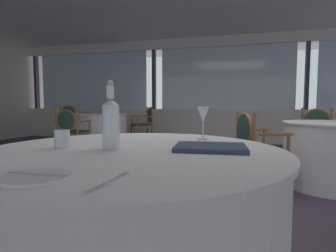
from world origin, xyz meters
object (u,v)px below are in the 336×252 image
Objects in this scene: dining_chair_0_0 at (317,133)px; side_plate at (36,177)px; dining_chair_0_1 at (255,145)px; dining_chair_1_2 at (71,129)px; water_tumbler at (62,139)px; menu_book at (210,147)px; dining_chair_1_0 at (145,122)px; dining_chair_1_1 at (71,121)px; wine_glass at (203,115)px; water_bottle at (111,122)px.

side_plate is at bearing -17.82° from dining_chair_0_0.
side_plate is 2.62m from dining_chair_0_1.
side_plate is 4.36m from dining_chair_1_2.
side_plate is 2.19× the size of water_tumbler.
dining_chair_1_0 reaches higher than menu_book.
menu_book is at bearing -23.97° from dining_chair_1_1.
wine_glass reaches higher than side_plate.
dining_chair_1_1 is (-3.90, 4.59, -0.21)m from menu_book.
water_bottle is 5.07m from dining_chair_1_0.
dining_chair_0_1 is (-0.97, -1.34, -0.02)m from dining_chair_0_0.
dining_chair_0_0 is 0.95× the size of dining_chair_1_1.
water_bottle is 0.36× the size of dining_chair_1_2.
dining_chair_1_1 reaches higher than menu_book.
wine_glass is 4.81m from dining_chair_1_0.
dining_chair_1_1 is (-3.45, 4.67, -0.33)m from water_bottle.
side_plate is at bearing -129.14° from menu_book.
dining_chair_0_0 is at bearing 63.78° from menu_book.
side_plate is 0.74m from menu_book.
dining_chair_1_0 is at bearing 105.17° from water_tumbler.
dining_chair_0_1 is at bearing -114.03° from dining_chair_1_2.
dining_chair_1_1 is (-5.18, 1.35, 0.02)m from dining_chair_0_0.
dining_chair_0_1 is at bearing 94.94° from dining_chair_1_0.
side_plate is 0.56m from water_tumbler.
dining_chair_0_0 is (1.70, 3.84, -0.23)m from side_plate.
wine_glass is (0.34, 0.94, 0.14)m from side_plate.
dining_chair_1_0 is (-1.93, 4.39, -0.35)m from wine_glass.
water_bottle reaches higher than dining_chair_0_0.
dining_chair_1_0 is at bearing 108.37° from menu_book.
dining_chair_1_0 is (-1.31, 4.85, -0.26)m from water_tumbler.
dining_chair_1_1 is at bearing 124.29° from water_tumbler.
water_tumbler is 3.81m from dining_chair_1_2.
water_bottle is at bearing -131.68° from wine_glass.
wine_glass is 2.27× the size of water_tumbler.
water_tumbler is at bearing -24.37° from dining_chair_0_0.
wine_glass is 0.22× the size of dining_chair_0_1.
menu_book is at bearing -76.96° from wine_glass.
dining_chair_1_1 is at bearing 123.49° from dining_chair_0_1.
water_bottle reaches higher than dining_chair_1_2.
dining_chair_1_2 reaches higher than side_plate.
menu_book is at bearing 55.48° from side_plate.
dining_chair_1_0 is 1.90m from dining_chair_1_1.
dining_chair_1_1 is at bearing 131.96° from wine_glass.
wine_glass reaches higher than dining_chair_0_1.
dining_chair_1_0 is at bearing 105.34° from dining_chair_0_1.
water_tumbler reaches higher than side_plate.
dining_chair_0_0 is (1.36, 2.90, -0.37)m from wine_glass.
dining_chair_0_0 is at bearing -91.34° from dining_chair_1_2.
dining_chair_1_1 is at bearing 123.84° from side_plate.
side_plate is at bearing -130.17° from dining_chair_0_1.
dining_chair_0_1 is at bearing 69.01° from water_bottle.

